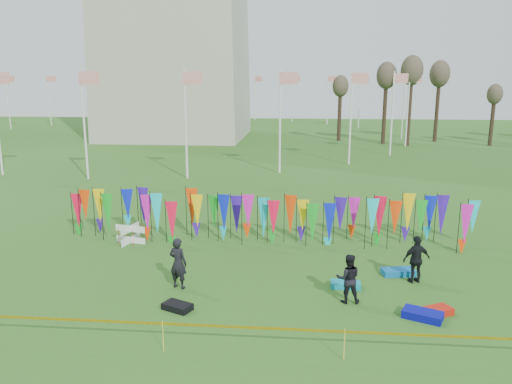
# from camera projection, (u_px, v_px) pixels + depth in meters

# --- Properties ---
(ground) EXTENTS (160.00, 160.00, 0.00)m
(ground) POSITION_uv_depth(u_px,v_px,m) (247.00, 306.00, 16.24)
(ground) COLOR #295618
(ground) RESTS_ON ground
(flagpole_ring) EXTENTS (57.40, 56.16, 8.00)m
(flagpole_ring) POSITION_uv_depth(u_px,v_px,m) (178.00, 105.00, 63.21)
(flagpole_ring) COLOR silver
(flagpole_ring) RESTS_ON ground
(banner_row) EXTENTS (18.64, 0.64, 2.16)m
(banner_row) POSITION_uv_depth(u_px,v_px,m) (269.00, 215.00, 22.32)
(banner_row) COLOR black
(banner_row) RESTS_ON ground
(caution_tape_near) EXTENTS (26.00, 0.02, 0.90)m
(caution_tape_near) POSITION_uv_depth(u_px,v_px,m) (227.00, 328.00, 13.18)
(caution_tape_near) COLOR #DCB904
(caution_tape_near) RESTS_ON ground
(box_kite) EXTENTS (0.76, 0.76, 0.84)m
(box_kite) POSITION_uv_depth(u_px,v_px,m) (130.00, 234.00, 22.34)
(box_kite) COLOR red
(box_kite) RESTS_ON ground
(person_left) EXTENTS (0.79, 0.68, 1.84)m
(person_left) POSITION_uv_depth(u_px,v_px,m) (178.00, 263.00, 17.45)
(person_left) COLOR black
(person_left) RESTS_ON ground
(person_mid) EXTENTS (0.82, 0.52, 1.66)m
(person_mid) POSITION_uv_depth(u_px,v_px,m) (348.00, 278.00, 16.34)
(person_mid) COLOR black
(person_mid) RESTS_ON ground
(person_right) EXTENTS (1.15, 0.86, 1.75)m
(person_right) POSITION_uv_depth(u_px,v_px,m) (416.00, 259.00, 17.92)
(person_right) COLOR black
(person_right) RESTS_ON ground
(kite_bag_turquoise) EXTENTS (1.07, 0.58, 0.21)m
(kite_bag_turquoise) POSITION_uv_depth(u_px,v_px,m) (346.00, 285.00, 17.64)
(kite_bag_turquoise) COLOR #0B95B1
(kite_bag_turquoise) RESTS_ON ground
(kite_bag_blue) EXTENTS (1.32, 1.04, 0.24)m
(kite_bag_blue) POSITION_uv_depth(u_px,v_px,m) (423.00, 315.00, 15.34)
(kite_bag_blue) COLOR #090D9A
(kite_bag_blue) RESTS_ON ground
(kite_bag_red) EXTENTS (1.27, 0.99, 0.21)m
(kite_bag_red) POSITION_uv_depth(u_px,v_px,m) (434.00, 312.00, 15.58)
(kite_bag_red) COLOR red
(kite_bag_red) RESTS_ON ground
(kite_bag_black) EXTENTS (1.06, 0.87, 0.21)m
(kite_bag_black) POSITION_uv_depth(u_px,v_px,m) (177.00, 307.00, 15.94)
(kite_bag_black) COLOR black
(kite_bag_black) RESTS_ON ground
(kite_bag_teal) EXTENTS (1.29, 0.79, 0.23)m
(kite_bag_teal) POSITION_uv_depth(u_px,v_px,m) (398.00, 272.00, 18.78)
(kite_bag_teal) COLOR #0C68B1
(kite_bag_teal) RESTS_ON ground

